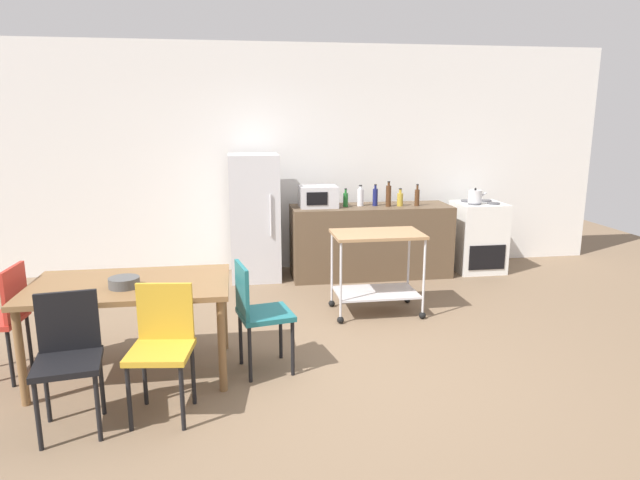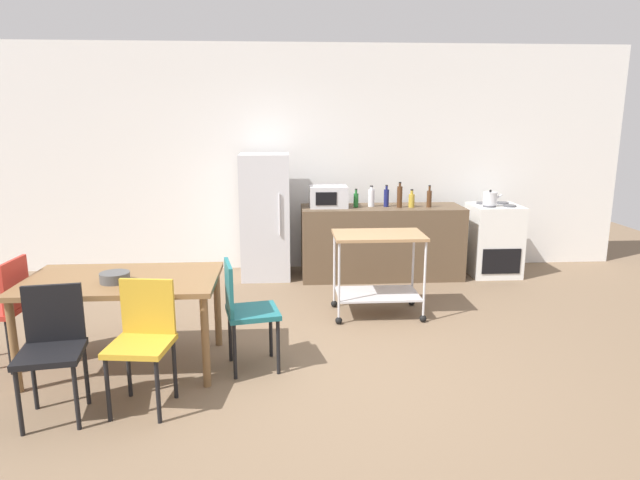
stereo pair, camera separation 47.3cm
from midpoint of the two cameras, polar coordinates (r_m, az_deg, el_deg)
ground_plane at (r=4.62m, az=-1.12°, el=-13.05°), size 12.00×12.00×0.00m
back_wall at (r=7.37m, az=-4.53°, el=8.28°), size 8.40×0.12×2.90m
kitchen_counter at (r=7.05m, az=3.29°, el=-0.11°), size 2.00×0.64×0.90m
dining_table at (r=4.61m, az=-21.69°, el=-5.09°), size 1.50×0.90×0.75m
chair_red at (r=5.04m, az=-32.23°, el=-6.50°), size 0.42×0.42×0.89m
chair_mustard at (r=4.01m, az=-19.18°, el=-9.83°), size 0.45×0.45×0.89m
chair_black at (r=4.07m, az=-27.51°, el=-10.24°), size 0.45×0.45×0.89m
chair_teal at (r=4.44m, az=-9.52°, el=-7.06°), size 0.47×0.47×0.89m
stove_oven at (r=7.50m, az=14.15°, el=0.31°), size 0.60×0.61×0.92m
refrigerator at (r=6.94m, az=-8.66°, el=2.29°), size 0.60×0.63×1.55m
kitchen_cart at (r=5.67m, az=3.46°, el=-2.00°), size 0.91×0.57×0.85m
microwave at (r=6.85m, az=-2.17°, el=4.45°), size 0.46×0.35×0.26m
bottle_sparkling_water at (r=6.88m, az=0.67°, el=4.18°), size 0.06×0.06×0.23m
bottle_olive_oil at (r=6.94m, az=2.21°, el=4.41°), size 0.08×0.08×0.26m
bottle_vinegar at (r=6.96m, az=3.74°, el=4.43°), size 0.06×0.06×0.27m
bottle_wine at (r=6.92m, az=5.09°, el=4.55°), size 0.07×0.07×0.31m
bottle_soda at (r=6.97m, az=6.28°, el=4.19°), size 0.07×0.07×0.22m
bottle_hot_sauce at (r=7.02m, az=8.02°, el=4.38°), size 0.06×0.06×0.27m
fruit_bowl at (r=4.47m, az=-22.33°, el=-4.08°), size 0.23×0.23×0.08m
kettle at (r=7.27m, az=13.82°, el=4.35°), size 0.24×0.17×0.19m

